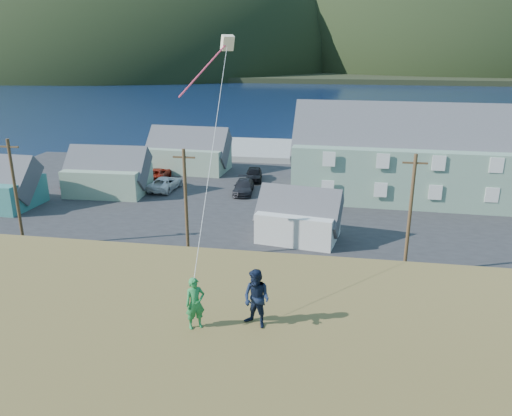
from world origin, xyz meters
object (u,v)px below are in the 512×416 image
Objects in this scene: wharf at (253,150)px; shed_white at (299,216)px; kite_flyer_green at (195,303)px; lodge at (461,157)px; shed_palegreen_far at (188,151)px; kite_flyer_navy at (257,299)px; shed_palegreen_near at (108,173)px.

wharf is 3.57× the size of shed_white.
shed_white is 26.10m from kite_flyer_green.
kite_flyer_green is (-16.09, -38.90, 3.48)m from lodge.
lodge is (24.70, -19.64, 4.09)m from wharf.
lodge is 3.25× the size of shed_palegreen_far.
lodge is 20.66× the size of kite_flyer_green.
shed_palegreen_far is (-30.60, 7.17, -1.94)m from lodge.
wharf is at bearing 65.79° from kite_flyer_green.
wharf is 34.57m from shed_white.
lodge is at bearing 95.21° from kite_flyer_navy.
kite_flyer_green is at bearing -81.63° from wharf.
wharf is at bearing 67.94° from shed_palegreen_far.
wharf is at bearing 142.95° from lodge.
lodge is 41.22m from kite_flyer_navy.
kite_flyer_green is (14.52, -46.07, 5.42)m from shed_palegreen_far.
wharf is 2.98× the size of shed_palegreen_near.
lodge is 36.37m from shed_palegreen_near.
shed_palegreen_near reaches higher than shed_white.
shed_palegreen_far is at bearing 168.26° from lodge.
lodge reaches higher than shed_palegreen_near.
wharf is at bearing 125.72° from kite_flyer_navy.
shed_palegreen_near is 5.34× the size of kite_flyer_green.
shed_palegreen_far is at bearing 61.74° from shed_palegreen_near.
lodge is 4.64× the size of shed_white.
shed_white is 3.95× the size of kite_flyer_navy.
wharf is 0.77× the size of lodge.
shed_white is at bearing 117.28° from kite_flyer_navy.
kite_flyer_navy reaches higher than shed_palegreen_near.
wharf is 59.66m from kite_flyer_green.
lodge reaches higher than shed_palegreen_far.
lodge is at bearing -38.50° from wharf.
lodge reaches higher than kite_flyer_navy.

